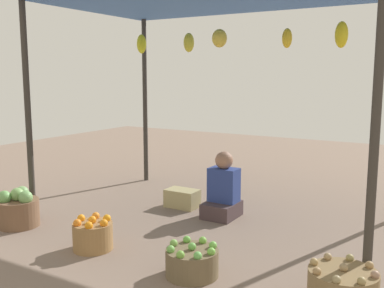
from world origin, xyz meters
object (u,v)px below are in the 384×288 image
vendor_person (223,192)px  basket_green_apples (192,262)px  wooden_crate_near_vendor (182,198)px  basket_cabbages (18,210)px  basket_oranges (93,235)px

vendor_person → basket_green_apples: size_ratio=1.75×
basket_green_apples → wooden_crate_near_vendor: bearing=124.3°
vendor_person → wooden_crate_near_vendor: size_ratio=1.90×
basket_cabbages → basket_green_apples: (2.29, -0.09, -0.06)m
basket_cabbages → vendor_person: bearing=39.1°
basket_green_apples → basket_cabbages: bearing=177.7°
vendor_person → basket_green_apples: 1.64m
basket_cabbages → basket_oranges: basket_cabbages is taller
basket_green_apples → wooden_crate_near_vendor: 1.98m
basket_oranges → basket_green_apples: bearing=-0.4°
basket_cabbages → wooden_crate_near_vendor: size_ratio=1.10×
basket_cabbages → basket_oranges: 1.19m
vendor_person → basket_oranges: (-0.61, -1.55, -0.16)m
vendor_person → wooden_crate_near_vendor: vendor_person is taller
vendor_person → basket_oranges: 1.67m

